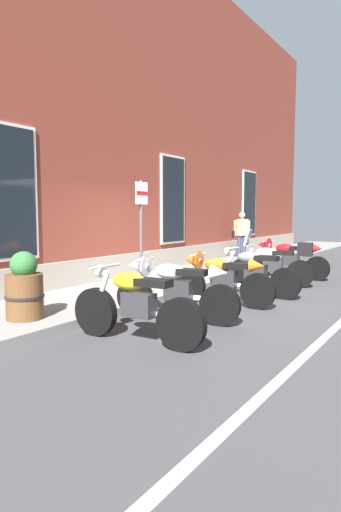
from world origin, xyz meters
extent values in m
plane|color=#38383A|center=(0.00, 0.00, 0.00)|extent=(140.00, 140.00, 0.00)
cube|color=slate|center=(0.00, 1.15, 0.07)|extent=(33.54, 2.29, 0.14)
cube|color=brown|center=(0.00, 5.33, 4.51)|extent=(27.54, 6.08, 9.03)
cube|color=gray|center=(0.00, 2.25, 0.35)|extent=(27.54, 0.10, 0.70)
cube|color=silver|center=(-2.75, 2.27, 2.10)|extent=(1.22, 0.06, 2.52)
cube|color=black|center=(-2.75, 2.24, 2.10)|extent=(1.10, 0.03, 2.40)
cube|color=silver|center=(2.75, 2.27, 2.10)|extent=(1.22, 0.06, 2.52)
cube|color=black|center=(2.75, 2.24, 2.10)|extent=(1.10, 0.03, 2.40)
cube|color=silver|center=(8.26, 2.27, 2.10)|extent=(1.22, 0.06, 2.52)
cube|color=black|center=(8.26, 2.24, 2.10)|extent=(1.10, 0.03, 2.40)
cylinder|color=black|center=(-3.43, -0.46, 0.34)|extent=(0.15, 0.68, 0.68)
cylinder|color=black|center=(-3.37, -1.84, 0.34)|extent=(0.15, 0.68, 0.68)
cylinder|color=silver|center=(-3.42, -0.56, 0.61)|extent=(0.08, 0.32, 0.66)
cube|color=#28282B|center=(-3.40, -1.20, 0.52)|extent=(0.24, 0.45, 0.32)
ellipsoid|color=gold|center=(-3.40, -1.05, 0.83)|extent=(0.28, 0.53, 0.24)
cube|color=black|center=(-3.38, -1.43, 0.84)|extent=(0.24, 0.49, 0.10)
cylinder|color=silver|center=(-3.42, -0.64, 1.00)|extent=(0.62, 0.06, 0.04)
cylinder|color=silver|center=(-3.26, -1.49, 0.39)|extent=(0.11, 0.45, 0.09)
sphere|color=silver|center=(-3.42, -0.56, 0.93)|extent=(0.18, 0.18, 0.18)
cylinder|color=black|center=(-2.21, -0.21, 0.32)|extent=(0.21, 0.65, 0.64)
cylinder|color=black|center=(-1.99, -1.68, 0.32)|extent=(0.21, 0.65, 0.64)
cylinder|color=silver|center=(-2.19, -0.31, 0.58)|extent=(0.12, 0.32, 0.65)
cube|color=#28282B|center=(-2.09, -1.00, 0.50)|extent=(0.28, 0.47, 0.32)
ellipsoid|color=silver|center=(-2.11, -0.85, 0.79)|extent=(0.33, 0.55, 0.24)
cube|color=black|center=(-2.06, -1.22, 0.80)|extent=(0.29, 0.51, 0.10)
cylinder|color=silver|center=(-2.18, -0.39, 0.96)|extent=(0.62, 0.13, 0.04)
cylinder|color=silver|center=(-1.93, -1.27, 0.37)|extent=(0.16, 0.46, 0.09)
cone|color=silver|center=(-2.20, -0.26, 0.86)|extent=(0.41, 0.39, 0.36)
cone|color=silver|center=(-1.99, -1.66, 0.82)|extent=(0.28, 0.29, 0.24)
cylinder|color=black|center=(-0.65, -0.34, 0.33)|extent=(0.16, 0.66, 0.65)
cylinder|color=black|center=(-0.56, -1.72, 0.33)|extent=(0.16, 0.66, 0.65)
cylinder|color=silver|center=(-0.65, -0.44, 0.57)|extent=(0.09, 0.30, 0.61)
cube|color=#28282B|center=(-0.61, -1.08, 0.51)|extent=(0.25, 0.45, 0.32)
ellipsoid|color=orange|center=(-0.62, -0.93, 0.76)|extent=(0.29, 0.54, 0.24)
cube|color=black|center=(-0.59, -1.31, 0.77)|extent=(0.25, 0.49, 0.10)
cylinder|color=silver|center=(-0.64, -0.52, 0.93)|extent=(0.62, 0.08, 0.04)
cylinder|color=silver|center=(-0.47, -1.37, 0.38)|extent=(0.12, 0.45, 0.09)
cone|color=orange|center=(-0.65, -0.39, 0.83)|extent=(0.38, 0.36, 0.36)
cone|color=orange|center=(-0.57, -1.70, 0.79)|extent=(0.26, 0.27, 0.24)
cylinder|color=black|center=(0.58, -0.47, 0.32)|extent=(0.13, 0.64, 0.64)
cylinder|color=black|center=(0.57, -1.84, 0.32)|extent=(0.13, 0.64, 0.64)
cylinder|color=silver|center=(0.58, -0.57, 0.58)|extent=(0.07, 0.32, 0.66)
cube|color=#28282B|center=(0.57, -1.21, 0.50)|extent=(0.22, 0.44, 0.32)
ellipsoid|color=slate|center=(0.57, -1.06, 0.80)|extent=(0.26, 0.52, 0.24)
cube|color=black|center=(0.57, -1.44, 0.81)|extent=(0.22, 0.48, 0.10)
cylinder|color=silver|center=(0.58, -0.65, 0.97)|extent=(0.62, 0.04, 0.04)
cylinder|color=silver|center=(0.69, -1.51, 0.37)|extent=(0.09, 0.45, 0.09)
sphere|color=silver|center=(0.58, -0.57, 0.90)|extent=(0.18, 0.18, 0.18)
cylinder|color=black|center=(1.87, -0.34, 0.32)|extent=(0.23, 0.64, 0.63)
cylinder|color=black|center=(2.12, -1.66, 0.32)|extent=(0.23, 0.64, 0.63)
cylinder|color=silver|center=(1.89, -0.43, 0.57)|extent=(0.13, 0.32, 0.64)
cube|color=#28282B|center=(2.00, -1.05, 0.50)|extent=(0.30, 0.47, 0.32)
ellipsoid|color=#B7BABF|center=(1.98, -0.90, 0.78)|extent=(0.35, 0.56, 0.24)
cube|color=black|center=(2.05, -1.27, 0.79)|extent=(0.30, 0.51, 0.10)
cylinder|color=silver|center=(1.90, -0.51, 0.95)|extent=(0.62, 0.15, 0.04)
cylinder|color=silver|center=(2.18, -1.32, 0.37)|extent=(0.17, 0.46, 0.09)
cube|color=#B2BCC6|center=(1.89, -0.45, 1.13)|extent=(0.38, 0.21, 0.40)
cube|color=black|center=(2.14, -1.76, 0.89)|extent=(0.41, 0.38, 0.30)
cylinder|color=black|center=(3.48, -0.18, 0.31)|extent=(0.16, 0.63, 0.62)
cylinder|color=black|center=(3.38, -1.72, 0.31)|extent=(0.16, 0.63, 0.62)
cylinder|color=silver|center=(3.47, -0.28, 0.58)|extent=(0.09, 0.32, 0.66)
cube|color=#28282B|center=(3.43, -1.00, 0.49)|extent=(0.25, 0.45, 0.32)
ellipsoid|color=red|center=(3.44, -0.85, 0.79)|extent=(0.29, 0.54, 0.24)
cube|color=black|center=(3.41, -1.23, 0.80)|extent=(0.25, 0.49, 0.10)
cylinder|color=silver|center=(3.47, -0.36, 0.96)|extent=(0.62, 0.08, 0.04)
cylinder|color=silver|center=(3.53, -1.31, 0.36)|extent=(0.12, 0.45, 0.09)
cone|color=red|center=(3.48, -0.23, 0.86)|extent=(0.38, 0.36, 0.36)
cone|color=red|center=(3.38, -1.70, 0.82)|extent=(0.26, 0.27, 0.24)
cylinder|color=#2D3351|center=(6.20, 1.54, 0.54)|extent=(0.14, 0.14, 0.80)
cylinder|color=#2D3351|center=(6.07, 1.67, 0.54)|extent=(0.14, 0.14, 0.80)
cube|color=tan|center=(6.14, 1.61, 1.23)|extent=(0.42, 0.43, 0.57)
sphere|color=tan|center=(6.14, 1.61, 1.65)|extent=(0.22, 0.22, 0.22)
cylinder|color=tan|center=(6.31, 1.42, 1.20)|extent=(0.09, 0.09, 0.54)
cylinder|color=tan|center=(5.96, 1.79, 1.20)|extent=(0.09, 0.09, 0.54)
cube|color=black|center=(5.90, 1.82, 0.99)|extent=(0.14, 0.14, 0.24)
cylinder|color=#4C4C51|center=(-0.81, 0.72, 1.26)|extent=(0.06, 0.06, 2.23)
cube|color=white|center=(-0.81, 0.70, 2.12)|extent=(0.36, 0.03, 0.44)
cube|color=red|center=(-0.81, 0.69, 2.12)|extent=(0.36, 0.01, 0.08)
cylinder|color=brown|center=(-3.72, 0.70, 0.48)|extent=(0.55, 0.55, 0.68)
cylinder|color=black|center=(-3.72, 0.70, 0.48)|extent=(0.58, 0.58, 0.04)
sphere|color=#28602D|center=(-3.72, 0.70, 0.96)|extent=(0.40, 0.40, 0.40)
camera|label=1|loc=(-7.89, -4.66, 1.73)|focal=30.64mm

